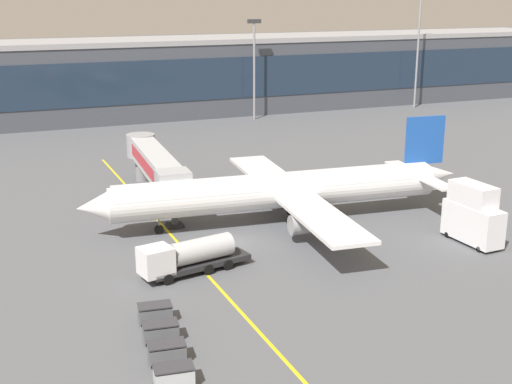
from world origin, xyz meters
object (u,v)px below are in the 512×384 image
baggage_cart_1 (167,352)px  baggage_cart_2 (161,331)px  catering_lift (473,215)px  main_airliner (280,190)px  baggage_cart_0 (174,375)px  baggage_cart_3 (155,313)px  fuel_tanker (188,256)px

baggage_cart_1 → baggage_cart_2: size_ratio=1.00×
catering_lift → baggage_cart_1: bearing=-162.2°
main_airliner → baggage_cart_0: bearing=-125.8°
main_airliner → baggage_cart_3: bearing=-135.8°
fuel_tanker → baggage_cart_2: fuel_tanker is taller
baggage_cart_1 → baggage_cart_2: same height
baggage_cart_3 → baggage_cart_2: bearing=-96.9°
catering_lift → fuel_tanker: bearing=173.8°
catering_lift → baggage_cart_0: size_ratio=2.46×
fuel_tanker → baggage_cart_3: fuel_tanker is taller
catering_lift → baggage_cart_1: size_ratio=2.46×
main_airliner → baggage_cart_2: main_airliner is taller
main_airliner → baggage_cart_1: main_airliner is taller
catering_lift → baggage_cart_1: 37.48m
fuel_tanker → baggage_cart_1: bearing=-112.3°
main_airliner → baggage_cart_2: 29.49m
main_airliner → catering_lift: bearing=-41.0°
baggage_cart_0 → baggage_cart_2: same height
baggage_cart_1 → catering_lift: bearing=17.8°
fuel_tanker → baggage_cart_3: (-5.23, -8.28, -0.96)m
fuel_tanker → baggage_cart_2: 12.79m
baggage_cart_2 → baggage_cart_1: bearing=-96.9°
baggage_cart_0 → baggage_cart_2: size_ratio=1.00×
baggage_cart_2 → catering_lift: bearing=13.2°
baggage_cart_0 → baggage_cart_1: bearing=83.1°
main_airliner → baggage_cart_2: size_ratio=15.81×
baggage_cart_0 → baggage_cart_1: (0.38, 3.18, 0.00)m
baggage_cart_1 → baggage_cart_3: same height
fuel_tanker → baggage_cart_1: size_ratio=3.94×
baggage_cart_0 → baggage_cart_2: bearing=83.1°
main_airliner → fuel_tanker: bearing=-143.4°
baggage_cart_0 → baggage_cart_1: size_ratio=1.00×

